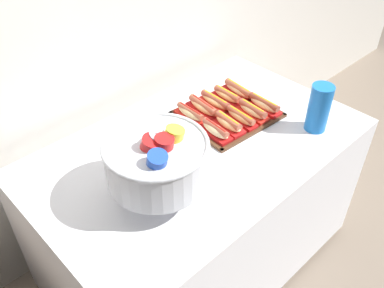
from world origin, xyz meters
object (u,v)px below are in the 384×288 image
(hot_dog_6, at_px, (203,107))
(buffet_table, at_px, (199,205))
(cup_stack, at_px, (319,108))
(hot_dog_9, at_px, (238,90))
(hot_dog_8, at_px, (227,96))
(hot_dog_1, at_px, (228,124))
(serving_tray, at_px, (227,115))
(hot_dog_7, at_px, (215,102))
(punch_bowl, at_px, (157,160))
(hot_dog_5, at_px, (190,114))
(hot_dog_0, at_px, (215,131))
(hot_dog_4, at_px, (264,105))
(hot_dog_2, at_px, (241,118))
(hot_dog_3, at_px, (253,111))

(hot_dog_6, bearing_deg, buffet_table, -138.35)
(cup_stack, bearing_deg, hot_dog_9, 97.08)
(hot_dog_8, xyz_separation_m, cup_stack, (0.12, -0.41, 0.07))
(hot_dog_8, bearing_deg, cup_stack, -72.93)
(hot_dog_1, xyz_separation_m, hot_dog_8, (0.16, 0.16, -0.00))
(buffet_table, distance_m, hot_dog_1, 0.43)
(serving_tray, xyz_separation_m, hot_dog_1, (-0.08, -0.08, 0.03))
(hot_dog_1, height_order, hot_dog_7, hot_dog_1)
(hot_dog_7, height_order, punch_bowl, punch_bowl)
(cup_stack, bearing_deg, hot_dog_5, 129.71)
(hot_dog_0, height_order, hot_dog_4, hot_dog_4)
(buffet_table, distance_m, serving_tray, 0.45)
(hot_dog_6, bearing_deg, hot_dog_9, -3.62)
(hot_dog_9, bearing_deg, hot_dog_7, 176.38)
(serving_tray, distance_m, hot_dog_9, 0.17)
(hot_dog_7, relative_size, cup_stack, 0.85)
(buffet_table, relative_size, hot_dog_0, 8.75)
(serving_tray, xyz_separation_m, punch_bowl, (-0.55, -0.17, 0.16))
(hot_dog_2, relative_size, hot_dog_5, 1.05)
(hot_dog_1, height_order, hot_dog_9, hot_dog_1)
(hot_dog_0, height_order, hot_dog_8, hot_dog_0)
(punch_bowl, bearing_deg, buffet_table, 18.64)
(serving_tray, relative_size, hot_dog_6, 2.29)
(buffet_table, bearing_deg, hot_dog_1, -4.03)
(hot_dog_7, xyz_separation_m, hot_dog_8, (0.07, -0.00, 0.00))
(hot_dog_6, relative_size, hot_dog_7, 1.02)
(hot_dog_0, xyz_separation_m, hot_dog_7, (0.16, 0.16, -0.00))
(hot_dog_5, bearing_deg, hot_dog_7, -3.62)
(hot_dog_9, bearing_deg, hot_dog_5, 176.38)
(hot_dog_0, xyz_separation_m, hot_dog_8, (0.23, 0.15, -0.00))
(serving_tray, height_order, punch_bowl, punch_bowl)
(hot_dog_6, relative_size, hot_dog_8, 1.13)
(hot_dog_2, xyz_separation_m, hot_dog_5, (-0.14, 0.17, -0.00))
(hot_dog_9, xyz_separation_m, cup_stack, (0.05, -0.40, 0.07))
(hot_dog_5, height_order, punch_bowl, punch_bowl)
(hot_dog_2, relative_size, hot_dog_3, 1.02)
(hot_dog_1, relative_size, hot_dog_5, 1.01)
(hot_dog_5, bearing_deg, hot_dog_9, -3.62)
(serving_tray, bearing_deg, hot_dog_8, 44.11)
(hot_dog_8, bearing_deg, hot_dog_0, -147.37)
(serving_tray, distance_m, hot_dog_0, 0.17)
(hot_dog_2, bearing_deg, cup_stack, -49.56)
(hot_dog_3, bearing_deg, hot_dog_8, 86.38)
(buffet_table, height_order, hot_dog_8, hot_dog_8)
(buffet_table, bearing_deg, hot_dog_2, -3.90)
(hot_dog_5, xyz_separation_m, hot_dog_9, (0.30, -0.02, 0.00))
(serving_tray, bearing_deg, hot_dog_5, 147.57)
(serving_tray, relative_size, punch_bowl, 1.18)
(buffet_table, relative_size, hot_dog_5, 8.72)
(hot_dog_5, height_order, hot_dog_7, same)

